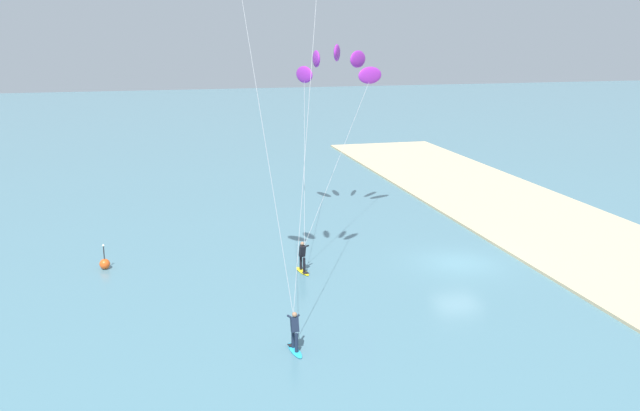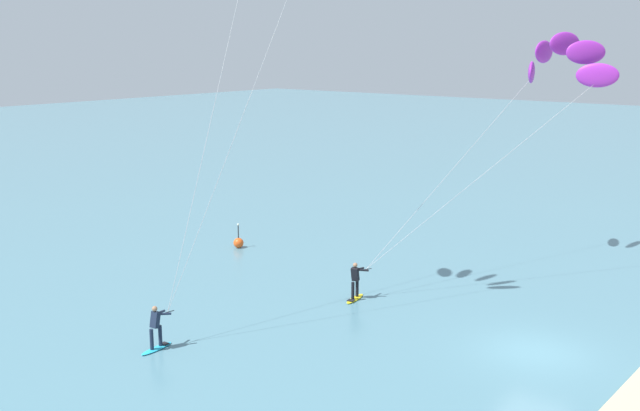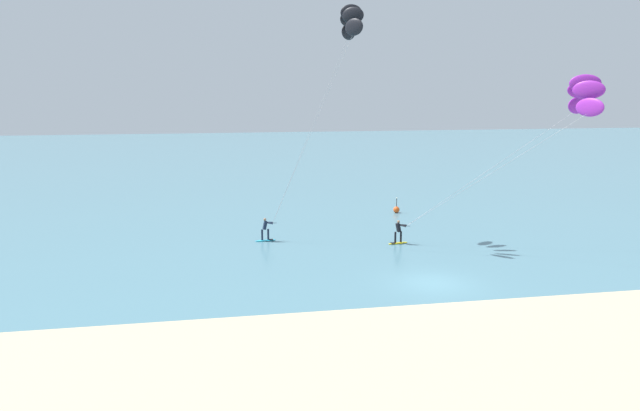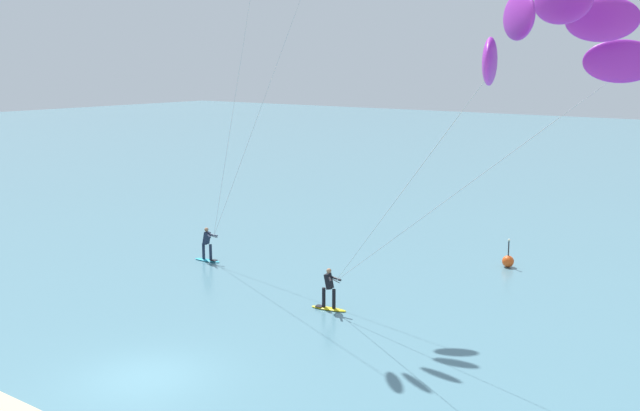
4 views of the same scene
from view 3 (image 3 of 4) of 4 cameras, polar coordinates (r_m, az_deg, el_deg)
name	(u,v)px [view 3 (image 3 of 4)]	position (r m, az deg, el deg)	size (l,w,h in m)	color
ground_plane	(434,283)	(33.88, 10.92, -7.39)	(240.00, 240.00, 0.00)	slate
sand_strip	(513,351)	(26.25, 18.16, -13.20)	(80.00, 11.11, 0.16)	#C6B289
kitesurfer_nearshore	(576,101)	(40.79, 23.53, 9.23)	(12.94, 7.94, 11.59)	yellow
kitesurfer_mid_water	(347,32)	(41.47, 2.60, 16.38)	(7.62, 4.59, 16.27)	#23ADD1
marker_buoy	(396,209)	(52.23, 7.40, -0.38)	(0.56, 0.56, 1.38)	#EA5119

